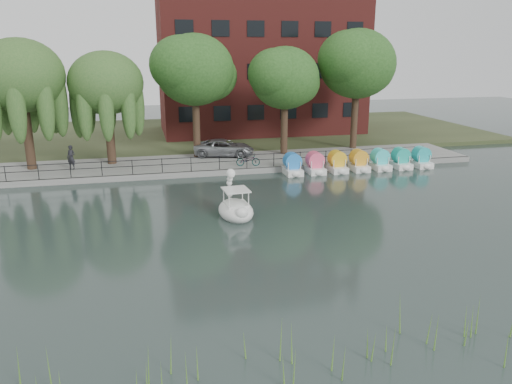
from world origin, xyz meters
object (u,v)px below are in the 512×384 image
object	(u,v)px
pedestrian	(71,156)
swan_boat	(235,207)
minivan	(224,147)
bicycle	(248,159)

from	to	relation	value
pedestrian	swan_boat	bearing A→B (deg)	-20.56
minivan	pedestrian	bearing A→B (deg)	113.55
bicycle	swan_boat	size ratio (longest dim) A/B	0.57
pedestrian	swan_boat	xyz separation A→B (m)	(9.58, -11.59, -0.86)
pedestrian	swan_boat	size ratio (longest dim) A/B	0.66
bicycle	minivan	bearing A→B (deg)	27.29
bicycle	pedestrian	xyz separation A→B (m)	(-12.41, 1.81, 0.49)
pedestrian	bicycle	bearing A→B (deg)	21.57
bicycle	swan_boat	xyz separation A→B (m)	(-2.83, -9.78, -0.37)
minivan	pedestrian	xyz separation A→B (m)	(-11.29, -2.02, 0.23)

